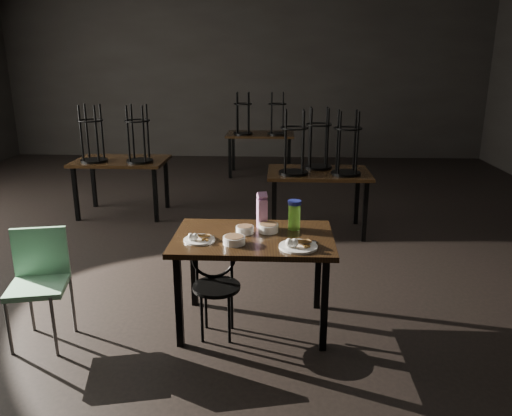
# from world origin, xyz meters

# --- Properties ---
(room) EXTENTS (12.00, 12.04, 3.22)m
(room) POSITION_xyz_m (-0.06, 0.01, 2.33)
(room) COLOR black
(room) RESTS_ON ground
(main_table) EXTENTS (1.20, 0.80, 0.75)m
(main_table) POSITION_xyz_m (0.58, -1.13, 0.67)
(main_table) COLOR black
(main_table) RESTS_ON ground
(plate_left) EXTENTS (0.23, 0.23, 0.07)m
(plate_left) POSITION_xyz_m (0.19, -1.26, 0.77)
(plate_left) COLOR white
(plate_left) RESTS_ON main_table
(plate_right) EXTENTS (0.27, 0.27, 0.09)m
(plate_right) POSITION_xyz_m (0.91, -1.37, 0.77)
(plate_right) COLOR white
(plate_right) RESTS_ON main_table
(bowl_near) EXTENTS (0.14, 0.14, 0.05)m
(bowl_near) POSITION_xyz_m (0.51, -1.07, 0.78)
(bowl_near) COLOR white
(bowl_near) RESTS_ON main_table
(bowl_far) EXTENTS (0.15, 0.15, 0.06)m
(bowl_far) POSITION_xyz_m (0.69, -1.03, 0.78)
(bowl_far) COLOR white
(bowl_far) RESTS_ON main_table
(bowl_big) EXTENTS (0.16, 0.16, 0.06)m
(bowl_big) POSITION_xyz_m (0.45, -1.31, 0.78)
(bowl_big) COLOR white
(bowl_big) RESTS_ON main_table
(juice_carton) EXTENTS (0.09, 0.09, 0.29)m
(juice_carton) POSITION_xyz_m (0.64, -0.95, 0.89)
(juice_carton) COLOR #891871
(juice_carton) RESTS_ON main_table
(water_bottle) EXTENTS (0.13, 0.13, 0.23)m
(water_bottle) POSITION_xyz_m (0.89, -0.96, 0.87)
(water_bottle) COLOR #81DF41
(water_bottle) RESTS_ON main_table
(spoon) EXTENTS (0.06, 0.21, 0.01)m
(spoon) POSITION_xyz_m (1.03, -1.27, 0.75)
(spoon) COLOR silver
(spoon) RESTS_ON main_table
(bentwood_chair) EXTENTS (0.38, 0.38, 0.75)m
(bentwood_chair) POSITION_xyz_m (0.30, -1.24, 0.45)
(bentwood_chair) COLOR black
(bentwood_chair) RESTS_ON ground
(school_chair) EXTENTS (0.47, 0.47, 0.84)m
(school_chair) POSITION_xyz_m (-0.97, -1.40, 0.51)
(school_chair) COLOR #7FC597
(school_chair) RESTS_ON ground
(bg_table_left) EXTENTS (1.20, 0.80, 1.48)m
(bg_table_left) POSITION_xyz_m (-1.33, 1.71, 0.75)
(bg_table_left) COLOR black
(bg_table_left) RESTS_ON ground
(bg_table_right) EXTENTS (1.20, 0.80, 1.48)m
(bg_table_right) POSITION_xyz_m (1.23, 1.14, 0.78)
(bg_table_right) COLOR black
(bg_table_right) RESTS_ON ground
(bg_table_far) EXTENTS (1.20, 0.80, 1.48)m
(bg_table_far) POSITION_xyz_m (0.41, 4.24, 0.75)
(bg_table_far) COLOR black
(bg_table_far) RESTS_ON ground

